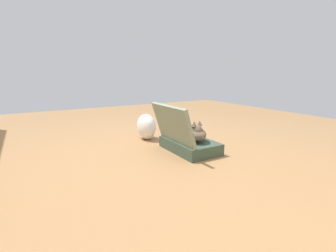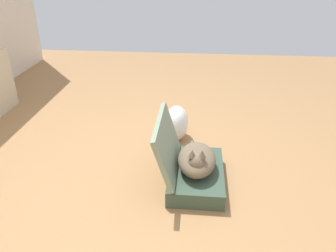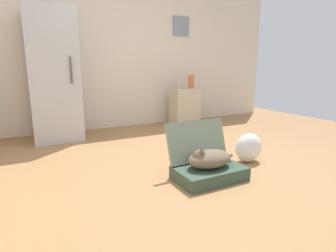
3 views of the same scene
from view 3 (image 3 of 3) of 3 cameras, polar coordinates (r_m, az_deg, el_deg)
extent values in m
plane|color=#9E7247|center=(3.00, 3.54, -8.10)|extent=(7.68, 7.68, 0.00)
cube|color=beige|center=(4.89, -10.58, 15.12)|extent=(6.40, 0.12, 2.60)
cube|color=gray|center=(5.36, 2.75, 20.22)|extent=(0.33, 0.02, 0.35)
cube|color=#C06259|center=(4.59, -24.47, 11.81)|extent=(0.28, 0.02, 0.40)
cube|color=#384C3D|center=(2.63, 8.73, -9.76)|extent=(0.65, 0.41, 0.12)
cube|color=gray|center=(2.72, 6.16, -3.14)|extent=(0.65, 0.16, 0.40)
ellipsoid|color=brown|center=(2.58, 8.83, -6.82)|extent=(0.44, 0.28, 0.16)
sphere|color=brown|center=(2.50, 6.62, -6.32)|extent=(0.13, 0.13, 0.13)
cone|color=brown|center=(2.45, 7.12, -4.79)|extent=(0.06, 0.06, 0.06)
cone|color=brown|center=(2.50, 6.21, -4.38)|extent=(0.06, 0.06, 0.06)
cylinder|color=brown|center=(2.74, 11.64, -6.65)|extent=(0.20, 0.03, 0.07)
ellipsoid|color=white|center=(3.16, 16.55, -4.40)|extent=(0.33, 0.22, 0.33)
cube|color=#B7BABC|center=(4.22, -22.94, 9.56)|extent=(0.65, 0.63, 1.82)
cylinder|color=#4C4C4C|center=(3.90, -19.68, 11.01)|extent=(0.02, 0.02, 0.35)
cube|color=beige|center=(5.02, 3.55, 4.14)|extent=(0.49, 0.34, 0.66)
cylinder|color=#B7AD99|center=(4.92, 2.32, 8.78)|extent=(0.12, 0.12, 0.16)
cylinder|color=#CC6B38|center=(5.03, 4.89, 9.32)|extent=(0.11, 0.11, 0.24)
camera|label=1|loc=(3.52, -38.31, 6.53)|focal=26.21mm
camera|label=2|loc=(2.13, -48.53, 22.14)|focal=35.52mm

